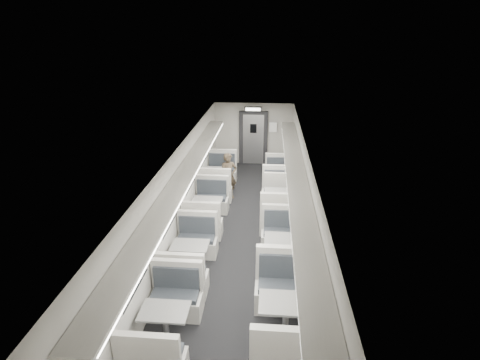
% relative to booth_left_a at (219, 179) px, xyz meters
% --- Properties ---
extents(room, '(3.24, 12.24, 2.64)m').
position_rel_booth_left_a_xyz_m(room, '(1.00, -3.22, 0.83)').
color(room, black).
rests_on(room, ground).
extents(booth_left_a, '(1.02, 2.08, 1.11)m').
position_rel_booth_left_a_xyz_m(booth_left_a, '(0.00, 0.00, 0.00)').
color(booth_left_a, '#B9B4AE').
rests_on(booth_left_a, room).
extents(booth_left_b, '(0.97, 1.97, 1.05)m').
position_rel_booth_left_a_xyz_m(booth_left_b, '(0.00, -2.28, -0.02)').
color(booth_left_b, '#B9B4AE').
rests_on(booth_left_b, room).
extents(booth_left_c, '(0.96, 1.94, 1.04)m').
position_rel_booth_left_a_xyz_m(booth_left_c, '(0.00, -4.54, -0.02)').
color(booth_left_c, '#B9B4AE').
rests_on(booth_left_c, room).
extents(booth_left_d, '(0.96, 1.95, 1.05)m').
position_rel_booth_left_a_xyz_m(booth_left_d, '(0.00, -6.57, -0.02)').
color(booth_left_d, '#B9B4AE').
rests_on(booth_left_d, room).
extents(booth_right_a, '(0.98, 1.99, 1.07)m').
position_rel_booth_left_a_xyz_m(booth_right_a, '(2.00, -0.12, -0.02)').
color(booth_right_a, '#B9B4AE').
rests_on(booth_right_a, room).
extents(booth_right_b, '(1.10, 2.24, 1.20)m').
position_rel_booth_left_a_xyz_m(booth_right_b, '(2.00, -1.79, 0.03)').
color(booth_right_b, '#B9B4AE').
rests_on(booth_right_b, room).
extents(booth_right_c, '(0.99, 2.00, 1.07)m').
position_rel_booth_left_a_xyz_m(booth_right_c, '(2.00, -4.14, -0.01)').
color(booth_right_c, '#B9B4AE').
rests_on(booth_right_c, room).
extents(booth_right_d, '(1.10, 2.24, 1.20)m').
position_rel_booth_left_a_xyz_m(booth_right_d, '(2.00, -6.32, 0.03)').
color(booth_right_d, '#B9B4AE').
rests_on(booth_right_d, room).
extents(passenger, '(0.63, 0.52, 1.47)m').
position_rel_booth_left_a_xyz_m(passenger, '(0.39, -0.59, 0.36)').
color(passenger, black).
rests_on(passenger, room).
extents(window_a, '(0.02, 1.18, 0.84)m').
position_rel_booth_left_a_xyz_m(window_a, '(-0.49, 0.18, 0.98)').
color(window_a, black).
rests_on(window_a, room).
extents(window_b, '(0.02, 1.18, 0.84)m').
position_rel_booth_left_a_xyz_m(window_b, '(-0.49, -2.02, 0.98)').
color(window_b, black).
rests_on(window_b, room).
extents(window_c, '(0.02, 1.18, 0.84)m').
position_rel_booth_left_a_xyz_m(window_c, '(-0.49, -4.22, 0.98)').
color(window_c, black).
rests_on(window_c, room).
extents(window_d, '(0.02, 1.18, 0.84)m').
position_rel_booth_left_a_xyz_m(window_d, '(-0.49, -6.42, 0.98)').
color(window_d, black).
rests_on(window_d, room).
extents(luggage_rack_left, '(0.46, 10.40, 0.09)m').
position_rel_booth_left_a_xyz_m(luggage_rack_left, '(-0.24, -3.52, 1.54)').
color(luggage_rack_left, '#B9B4AE').
rests_on(luggage_rack_left, room).
extents(luggage_rack_right, '(0.46, 10.40, 0.09)m').
position_rel_booth_left_a_xyz_m(luggage_rack_right, '(2.24, -3.52, 1.54)').
color(luggage_rack_right, '#B9B4AE').
rests_on(luggage_rack_right, room).
extents(vestibule_door, '(1.10, 0.13, 2.10)m').
position_rel_booth_left_a_xyz_m(vestibule_door, '(1.00, 2.71, 0.67)').
color(vestibule_door, black).
rests_on(vestibule_door, room).
extents(exit_sign, '(0.62, 0.12, 0.16)m').
position_rel_booth_left_a_xyz_m(exit_sign, '(1.00, 2.22, 1.91)').
color(exit_sign, black).
rests_on(exit_sign, room).
extents(wall_notice, '(0.32, 0.02, 0.40)m').
position_rel_booth_left_a_xyz_m(wall_notice, '(1.75, 2.70, 1.13)').
color(wall_notice, white).
rests_on(wall_notice, room).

